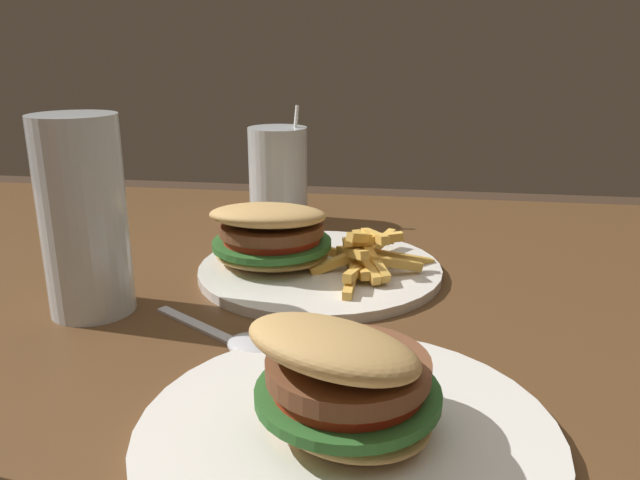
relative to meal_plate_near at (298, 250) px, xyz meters
name	(u,v)px	position (x,y,z in m)	size (l,w,h in m)	color
dining_table	(241,429)	(0.03, 0.14, -0.13)	(1.45, 1.03, 0.77)	brown
meal_plate_near	(298,250)	(0.00, 0.00, 0.00)	(0.26, 0.26, 0.09)	white
beer_glass	(84,224)	(0.17, 0.12, 0.06)	(0.08, 0.08, 0.18)	silver
juice_glass	(278,180)	(0.07, -0.20, 0.03)	(0.08, 0.08, 0.16)	silver
spoon	(246,343)	(0.01, 0.18, -0.02)	(0.14, 0.10, 0.01)	silver
meal_plate_far	(345,405)	(-0.09, 0.29, 0.00)	(0.27, 0.27, 0.09)	white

